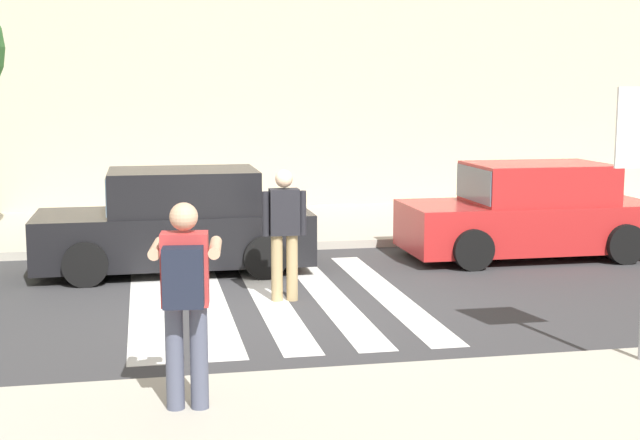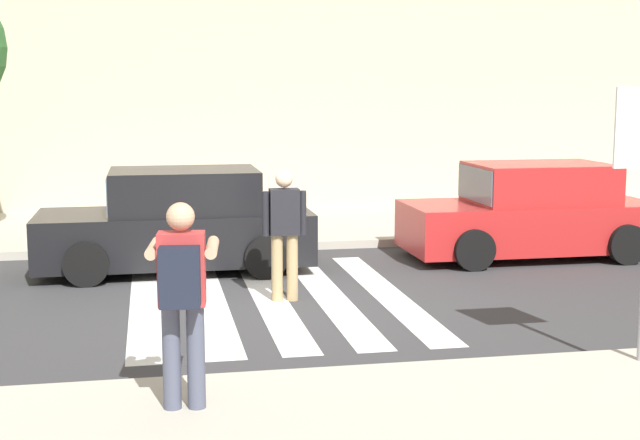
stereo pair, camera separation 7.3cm
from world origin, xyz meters
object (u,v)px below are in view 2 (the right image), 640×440
pedestrian_crossing (284,227)px  parked_car_red (532,213)px  photographer_with_backpack (182,288)px  parked_car_black (178,224)px

pedestrian_crossing → parked_car_red: 4.98m
parked_car_red → photographer_with_backpack: bearing=-132.8°
parked_car_black → pedestrian_crossing: bearing=-59.7°
photographer_with_backpack → pedestrian_crossing: (1.47, 4.15, -0.19)m
photographer_with_backpack → parked_car_black: (0.17, 6.38, -0.44)m
photographer_with_backpack → pedestrian_crossing: bearing=70.5°
photographer_with_backpack → parked_car_red: photographer_with_backpack is taller
photographer_with_backpack → parked_car_red: bearing=47.2°
parked_car_black → parked_car_red: bearing=-0.0°
photographer_with_backpack → pedestrian_crossing: photographer_with_backpack is taller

